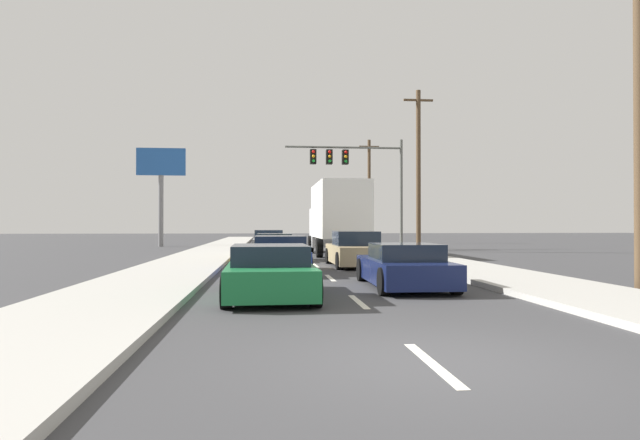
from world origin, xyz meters
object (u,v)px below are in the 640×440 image
Objects in this scene: roadside_billboard at (161,178)px; car_tan at (355,251)px; car_gray at (268,242)px; traffic_signal_mast at (350,165)px; utility_pole_far at (369,190)px; car_green at (270,273)px; utility_pole_mid at (418,168)px; car_blue at (280,256)px; box_truck at (337,215)px; utility_pole_near at (640,73)px; car_yellow at (274,248)px; car_navy at (404,267)px.

car_tan is at bearing -60.76° from roadside_billboard.
traffic_signal_mast is at bearing 36.58° from car_gray.
car_tan is 0.46× the size of utility_pole_far.
utility_pole_mid is (9.00, 19.56, 4.45)m from car_green.
car_green is at bearing -111.28° from car_tan.
car_gray is 13.25m from car_blue.
roadside_billboard is (-11.17, 19.95, 4.48)m from car_tan.
car_green is 16.88m from box_truck.
car_blue is at bearing -88.51° from car_gray.
box_truck reaches higher than car_blue.
utility_pole_near reaches higher than roadside_billboard.
box_truck is at bearing 87.67° from car_tan.
car_yellow reaches higher than car_green.
car_yellow is at bearing -141.66° from utility_pole_mid.
car_gray reaches higher than car_blue.
car_navy is at bearing -90.83° from box_truck.
car_blue is at bearing -69.91° from roadside_billboard.
car_tan is at bearing 90.87° from car_navy.
roadside_billboard is at bearing 110.09° from car_blue.
car_yellow is at bearing -87.93° from car_gray.
car_gray is at bearing 92.07° from car_yellow.
box_truck is at bearing -105.90° from utility_pole_far.
car_green is 21.99m from utility_pole_mid.
utility_pole_far is at bearing 60.62° from car_gray.
car_yellow is 1.05× the size of car_green.
car_gray is 19.30m from car_green.
box_truck is 19.84m from utility_pole_far.
car_navy is 0.44× the size of utility_pole_mid.
utility_pole_mid reaches higher than utility_pole_far.
car_yellow is at bearing -132.04° from box_truck.
car_gray is at bearing -178.35° from utility_pole_mid.
car_blue reaches higher than car_green.
car_navy is at bearing -79.09° from car_gray.
car_navy is at bearing 24.79° from car_green.
traffic_signal_mast is at bearing 64.23° from car_yellow.
traffic_signal_mast reaches higher than car_navy.
utility_pole_far is (9.02, 16.02, 4.15)m from car_gray.
utility_pole_mid is (3.60, -3.74, -0.57)m from traffic_signal_mast.
car_navy is 19.35m from utility_pole_mid.
traffic_signal_mast is at bearing 98.54° from utility_pole_near.
car_navy is at bearing -107.22° from utility_pole_mid.
car_gray is 0.56× the size of roadside_billboard.
car_gray is 0.44× the size of utility_pole_far.
car_tan reaches higher than car_navy.
roadside_billboard reaches higher than car_gray.
car_gray is at bearing -49.45° from roadside_billboard.
utility_pole_mid reaches higher than box_truck.
utility_pole_far is at bearing 89.73° from utility_pole_near.
car_yellow is 6.59m from car_blue.
box_truck reaches higher than car_gray.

